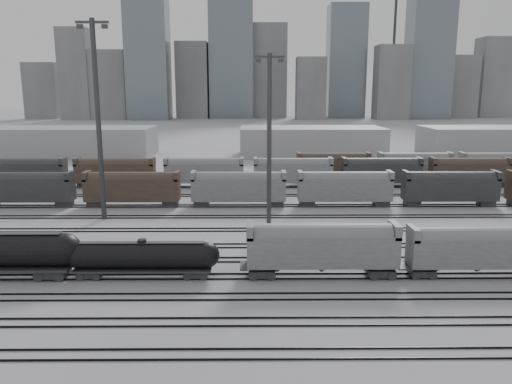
{
  "coord_description": "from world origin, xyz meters",
  "views": [
    {
      "loc": [
        -6.91,
        -46.29,
        18.47
      ],
      "look_at": [
        -6.3,
        23.89,
        4.0
      ],
      "focal_mm": 35.0,
      "sensor_mm": 36.0,
      "label": 1
    }
  ],
  "objects_px": {
    "light_mast_c": "(269,141)",
    "hopper_car_b": "(479,247)",
    "hopper_car_a": "(322,245)",
    "tank_car_b": "(143,257)"
  },
  "relations": [
    {
      "from": "light_mast_c",
      "to": "hopper_car_b",
      "type": "bearing_deg",
      "value": -37.21
    },
    {
      "from": "hopper_car_a",
      "to": "light_mast_c",
      "type": "relative_size",
      "value": 0.66
    },
    {
      "from": "tank_car_b",
      "to": "light_mast_c",
      "type": "height_order",
      "value": "light_mast_c"
    },
    {
      "from": "tank_car_b",
      "to": "hopper_car_a",
      "type": "height_order",
      "value": "hopper_car_a"
    },
    {
      "from": "hopper_car_b",
      "to": "light_mast_c",
      "type": "height_order",
      "value": "light_mast_c"
    },
    {
      "from": "tank_car_b",
      "to": "hopper_car_b",
      "type": "relative_size",
      "value": 1.1
    },
    {
      "from": "hopper_car_a",
      "to": "hopper_car_b",
      "type": "xyz_separation_m",
      "value": [
        15.64,
        0.0,
        -0.24
      ]
    },
    {
      "from": "light_mast_c",
      "to": "tank_car_b",
      "type": "bearing_deg",
      "value": -130.15
    },
    {
      "from": "hopper_car_a",
      "to": "light_mast_c",
      "type": "bearing_deg",
      "value": 107.1
    },
    {
      "from": "hopper_car_b",
      "to": "tank_car_b",
      "type": "bearing_deg",
      "value": 180.0
    }
  ]
}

